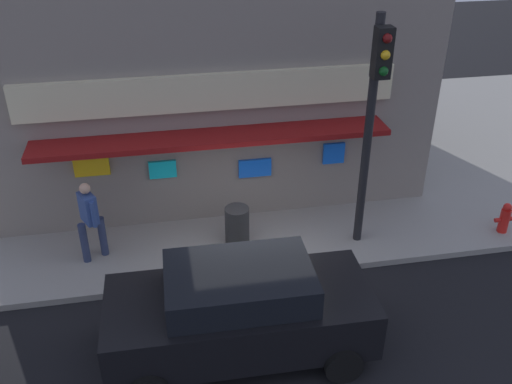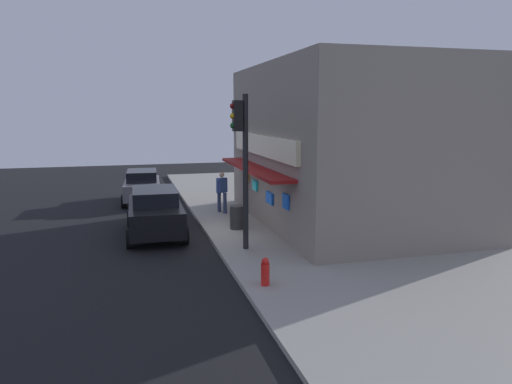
{
  "view_description": "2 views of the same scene",
  "coord_description": "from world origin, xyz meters",
  "px_view_note": "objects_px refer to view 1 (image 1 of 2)",
  "views": [
    {
      "loc": [
        -1.59,
        -8.91,
        7.33
      ],
      "look_at": [
        0.2,
        0.72,
        1.7
      ],
      "focal_mm": 39.43,
      "sensor_mm": 36.0,
      "label": 1
    },
    {
      "loc": [
        17.09,
        -2.73,
        4.56
      ],
      "look_at": [
        0.99,
        1.67,
        1.72
      ],
      "focal_mm": 33.37,
      "sensor_mm": 36.0,
      "label": 2
    }
  ],
  "objects_px": {
    "pedestrian": "(90,218)",
    "parked_car_black": "(240,310)",
    "traffic_light": "(373,107)",
    "fire_hydrant": "(505,218)",
    "trash_can": "(237,226)"
  },
  "relations": [
    {
      "from": "traffic_light",
      "to": "parked_car_black",
      "type": "height_order",
      "value": "traffic_light"
    },
    {
      "from": "traffic_light",
      "to": "parked_car_black",
      "type": "bearing_deg",
      "value": -140.04
    },
    {
      "from": "pedestrian",
      "to": "parked_car_black",
      "type": "height_order",
      "value": "pedestrian"
    },
    {
      "from": "fire_hydrant",
      "to": "pedestrian",
      "type": "xyz_separation_m",
      "value": [
        -9.06,
        0.68,
        0.64
      ]
    },
    {
      "from": "pedestrian",
      "to": "parked_car_black",
      "type": "distance_m",
      "value": 4.02
    },
    {
      "from": "parked_car_black",
      "to": "traffic_light",
      "type": "bearing_deg",
      "value": 39.96
    },
    {
      "from": "parked_car_black",
      "to": "trash_can",
      "type": "bearing_deg",
      "value": 82.02
    },
    {
      "from": "pedestrian",
      "to": "parked_car_black",
      "type": "xyz_separation_m",
      "value": [
        2.62,
        -3.04,
        -0.24
      ]
    },
    {
      "from": "traffic_light",
      "to": "pedestrian",
      "type": "bearing_deg",
      "value": 175.4
    },
    {
      "from": "fire_hydrant",
      "to": "traffic_light",
      "type": "bearing_deg",
      "value": 176.26
    },
    {
      "from": "trash_can",
      "to": "pedestrian",
      "type": "xyz_separation_m",
      "value": [
        -3.04,
        0.04,
        0.55
      ]
    },
    {
      "from": "traffic_light",
      "to": "fire_hydrant",
      "type": "relative_size",
      "value": 6.75
    },
    {
      "from": "traffic_light",
      "to": "parked_car_black",
      "type": "relative_size",
      "value": 1.1
    },
    {
      "from": "traffic_light",
      "to": "parked_car_black",
      "type": "xyz_separation_m",
      "value": [
        -3.08,
        -2.58,
        -2.43
      ]
    },
    {
      "from": "trash_can",
      "to": "pedestrian",
      "type": "distance_m",
      "value": 3.09
    }
  ]
}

